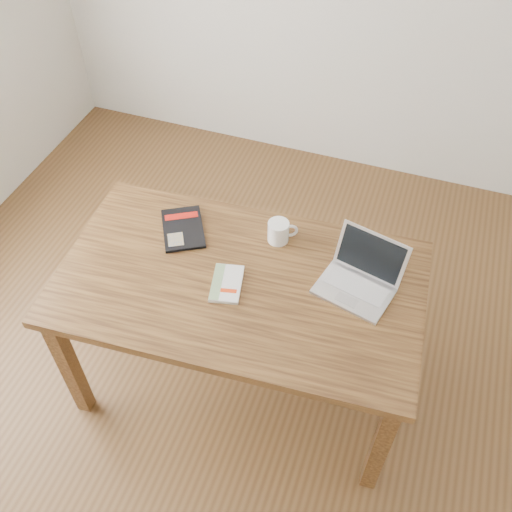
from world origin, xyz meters
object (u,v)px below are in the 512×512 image
(white_guidebook, at_px, (227,284))
(black_guidebook, at_px, (183,228))
(laptop, at_px, (360,277))
(desk, at_px, (240,293))
(coffee_mug, at_px, (279,231))

(white_guidebook, relative_size, black_guidebook, 0.69)
(laptop, bearing_deg, desk, -149.48)
(desk, distance_m, coffee_mug, 0.31)
(black_guidebook, height_order, coffee_mug, coffee_mug)
(desk, height_order, coffee_mug, coffee_mug)
(desk, distance_m, white_guidebook, 0.11)
(desk, bearing_deg, coffee_mug, 69.40)
(laptop, bearing_deg, black_guidebook, -169.59)
(desk, xyz_separation_m, black_guidebook, (-0.34, 0.19, 0.10))
(laptop, height_order, coffee_mug, laptop)
(laptop, relative_size, coffee_mug, 2.72)
(desk, relative_size, laptop, 4.47)
(desk, height_order, white_guidebook, white_guidebook)
(desk, bearing_deg, laptop, 12.67)
(laptop, xyz_separation_m, coffee_mug, (-0.38, 0.13, 0.01))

